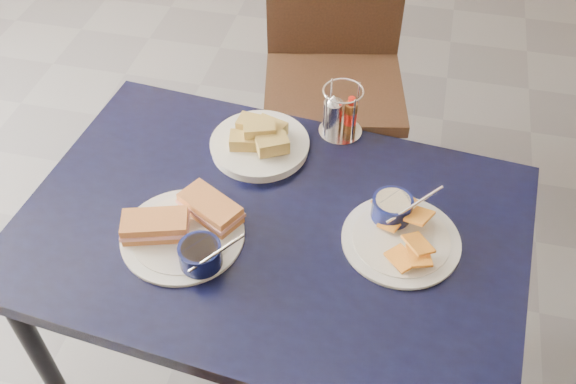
% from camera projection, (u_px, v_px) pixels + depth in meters
% --- Properties ---
extents(ground, '(6.00, 6.00, 0.00)m').
position_uv_depth(ground, '(300.00, 350.00, 2.05)').
color(ground, '#535359').
rests_on(ground, ground).
extents(dining_table, '(1.18, 0.84, 0.75)m').
position_uv_depth(dining_table, '(271.00, 245.00, 1.48)').
color(dining_table, black).
rests_on(dining_table, ground).
extents(chair_far, '(0.55, 0.54, 0.99)m').
position_uv_depth(chair_far, '(340.00, 52.00, 2.20)').
color(chair_far, black).
rests_on(chair_far, ground).
extents(sandwich_plate, '(0.30, 0.27, 0.12)m').
position_uv_depth(sandwich_plate, '(186.00, 230.00, 1.38)').
color(sandwich_plate, white).
rests_on(sandwich_plate, dining_table).
extents(plantain_plate, '(0.26, 0.26, 0.12)m').
position_uv_depth(plantain_plate, '(398.00, 227.00, 1.39)').
color(plantain_plate, white).
rests_on(plantain_plate, dining_table).
extents(bread_basket, '(0.24, 0.24, 0.08)m').
position_uv_depth(bread_basket, '(260.00, 142.00, 1.57)').
color(bread_basket, white).
rests_on(bread_basket, dining_table).
extents(condiment_caddy, '(0.11, 0.11, 0.14)m').
position_uv_depth(condiment_caddy, '(340.00, 114.00, 1.60)').
color(condiment_caddy, silver).
rests_on(condiment_caddy, dining_table).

